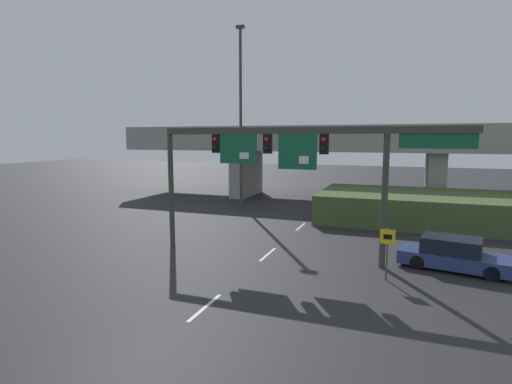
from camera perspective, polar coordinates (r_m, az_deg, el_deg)
name	(u,v)px	position (r m, az deg, el deg)	size (l,w,h in m)	color
ground_plane	(129,372)	(11.56, -17.73, -23.27)	(160.00, 160.00, 0.00)	#262628
lane_markings	(286,239)	(23.72, 4.37, -6.65)	(0.14, 36.61, 0.01)	silver
signal_gantry	(289,153)	(19.30, 4.75, 5.53)	(14.92, 0.44, 6.40)	#383D33
speed_limit_sign	(387,246)	(17.49, 18.24, -7.39)	(0.60, 0.11, 2.20)	#4C4C4C
highway_light_pole_near	(241,114)	(34.63, -2.20, 11.13)	(0.70, 0.36, 15.12)	#383D33
overpass_bridge	(334,148)	(38.38, 11.03, 6.22)	(41.68, 7.26, 6.98)	gray
grass_embankment	(424,208)	(30.50, 22.86, -2.08)	(14.28, 7.96, 2.02)	#42562D
parked_sedan_near_right	(454,255)	(20.23, 26.41, -8.02)	(4.96, 2.74, 1.46)	navy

